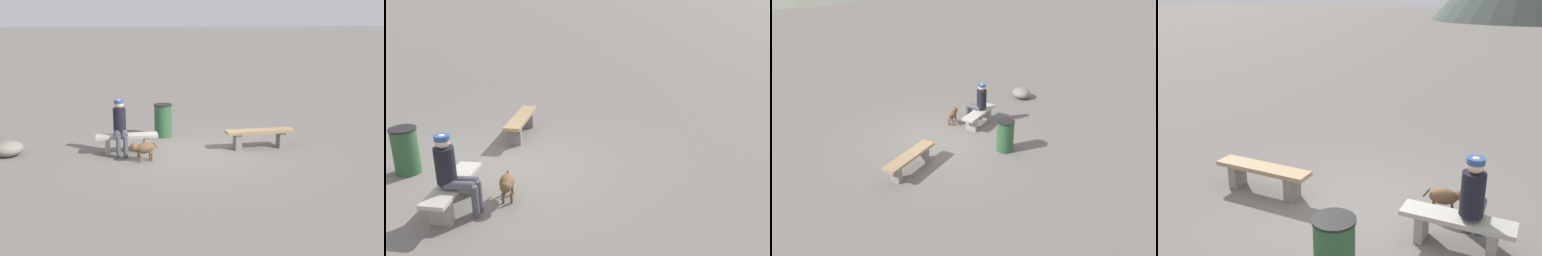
% 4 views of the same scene
% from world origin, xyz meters
% --- Properties ---
extents(ground, '(210.00, 210.00, 0.06)m').
position_xyz_m(ground, '(0.00, 0.00, -0.03)').
color(ground, slate).
extents(bench_left, '(1.75, 0.47, 0.48)m').
position_xyz_m(bench_left, '(-1.80, -0.23, 0.33)').
color(bench_left, gray).
rests_on(bench_left, ground).
extents(bench_right, '(1.52, 0.48, 0.46)m').
position_xyz_m(bench_right, '(1.52, -0.24, 0.32)').
color(bench_right, gray).
rests_on(bench_right, ground).
extents(seated_person, '(0.36, 0.66, 1.33)m').
position_xyz_m(seated_person, '(1.68, -0.13, 0.76)').
color(seated_person, black).
rests_on(seated_person, ground).
extents(dog, '(0.65, 0.36, 0.46)m').
position_xyz_m(dog, '(1.16, 0.52, 0.32)').
color(dog, brown).
rests_on(dog, ground).
extents(trash_bin, '(0.50, 0.50, 0.91)m').
position_xyz_m(trash_bin, '(0.53, -1.73, 0.46)').
color(trash_bin, '#2D5633').
rests_on(trash_bin, ground).
extents(boulder, '(0.95, 0.95, 0.37)m').
position_xyz_m(boulder, '(4.34, -0.33, 0.18)').
color(boulder, gray).
rests_on(boulder, ground).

